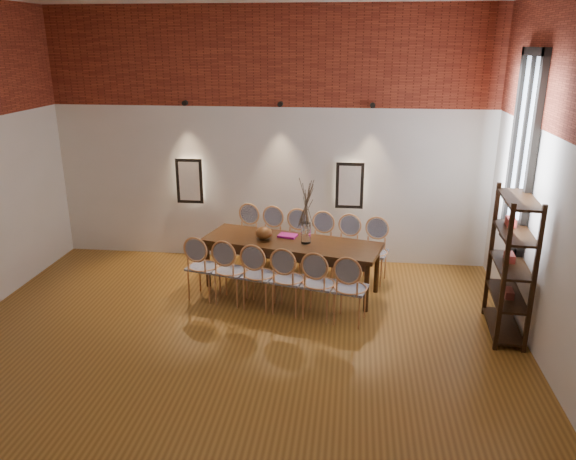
# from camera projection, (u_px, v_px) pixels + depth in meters

# --- Properties ---
(floor) EXTENTS (7.00, 7.00, 0.02)m
(floor) POSITION_uv_depth(u_px,v_px,m) (223.00, 372.00, 6.19)
(floor) COLOR #926023
(floor) RESTS_ON ground
(wall_back) EXTENTS (7.00, 0.10, 4.00)m
(wall_back) POSITION_uv_depth(u_px,v_px,m) (269.00, 138.00, 8.90)
(wall_back) COLOR silver
(wall_back) RESTS_ON ground
(wall_front) EXTENTS (7.00, 0.10, 4.00)m
(wall_front) POSITION_uv_depth(u_px,v_px,m) (2.00, 431.00, 2.21)
(wall_front) COLOR silver
(wall_front) RESTS_ON ground
(brick_band_back) EXTENTS (7.00, 0.02, 1.50)m
(brick_band_back) POSITION_uv_depth(u_px,v_px,m) (267.00, 56.00, 8.43)
(brick_band_back) COLOR maroon
(brick_band_back) RESTS_ON ground
(niche_left) EXTENTS (0.36, 0.06, 0.66)m
(niche_left) POSITION_uv_depth(u_px,v_px,m) (190.00, 181.00, 9.17)
(niche_left) COLOR #FFEAC6
(niche_left) RESTS_ON wall_back
(niche_right) EXTENTS (0.36, 0.06, 0.66)m
(niche_right) POSITION_uv_depth(u_px,v_px,m) (350.00, 185.00, 8.88)
(niche_right) COLOR #FFEAC6
(niche_right) RESTS_ON wall_back
(spot_fixture_left) EXTENTS (0.08, 0.10, 0.08)m
(spot_fixture_left) POSITION_uv_depth(u_px,v_px,m) (185.00, 103.00, 8.74)
(spot_fixture_left) COLOR black
(spot_fixture_left) RESTS_ON wall_back
(spot_fixture_mid) EXTENTS (0.08, 0.10, 0.08)m
(spot_fixture_mid) POSITION_uv_depth(u_px,v_px,m) (280.00, 104.00, 8.58)
(spot_fixture_mid) COLOR black
(spot_fixture_mid) RESTS_ON wall_back
(spot_fixture_right) EXTENTS (0.08, 0.10, 0.08)m
(spot_fixture_right) POSITION_uv_depth(u_px,v_px,m) (373.00, 105.00, 8.42)
(spot_fixture_right) COLOR black
(spot_fixture_right) RESTS_ON wall_back
(window_glass) EXTENTS (0.02, 0.78, 2.38)m
(window_glass) POSITION_uv_depth(u_px,v_px,m) (524.00, 152.00, 7.01)
(window_glass) COLOR silver
(window_glass) RESTS_ON wall_right
(window_frame) EXTENTS (0.08, 0.90, 2.50)m
(window_frame) POSITION_uv_depth(u_px,v_px,m) (522.00, 152.00, 7.01)
(window_frame) COLOR black
(window_frame) RESTS_ON wall_right
(window_mullion) EXTENTS (0.06, 0.06, 2.40)m
(window_mullion) POSITION_uv_depth(u_px,v_px,m) (522.00, 152.00, 7.01)
(window_mullion) COLOR black
(window_mullion) RESTS_ON wall_right
(dining_table) EXTENTS (2.66, 1.39, 0.75)m
(dining_table) POSITION_uv_depth(u_px,v_px,m) (291.00, 265.00, 8.15)
(dining_table) COLOR #351C0B
(dining_table) RESTS_ON floor
(chair_near_a) EXTENTS (0.53, 0.53, 0.94)m
(chair_near_a) POSITION_uv_depth(u_px,v_px,m) (204.00, 266.00, 7.85)
(chair_near_a) COLOR tan
(chair_near_a) RESTS_ON floor
(chair_near_b) EXTENTS (0.53, 0.53, 0.94)m
(chair_near_b) POSITION_uv_depth(u_px,v_px,m) (231.00, 271.00, 7.71)
(chair_near_b) COLOR tan
(chair_near_b) RESTS_ON floor
(chair_near_c) EXTENTS (0.53, 0.53, 0.94)m
(chair_near_c) POSITION_uv_depth(u_px,v_px,m) (259.00, 275.00, 7.57)
(chair_near_c) COLOR tan
(chair_near_c) RESTS_ON floor
(chair_near_d) EXTENTS (0.53, 0.53, 0.94)m
(chair_near_d) POSITION_uv_depth(u_px,v_px,m) (288.00, 279.00, 7.43)
(chair_near_d) COLOR tan
(chair_near_d) RESTS_ON floor
(chair_near_e) EXTENTS (0.53, 0.53, 0.94)m
(chair_near_e) POSITION_uv_depth(u_px,v_px,m) (319.00, 284.00, 7.30)
(chair_near_e) COLOR tan
(chair_near_e) RESTS_ON floor
(chair_near_f) EXTENTS (0.53, 0.53, 0.94)m
(chair_near_f) POSITION_uv_depth(u_px,v_px,m) (350.00, 288.00, 7.16)
(chair_near_f) COLOR tan
(chair_near_f) RESTS_ON floor
(chair_far_a) EXTENTS (0.53, 0.53, 0.94)m
(chair_far_a) POSITION_uv_depth(u_px,v_px,m) (244.00, 236.00, 9.08)
(chair_far_a) COLOR tan
(chair_far_a) RESTS_ON floor
(chair_far_b) EXTENTS (0.53, 0.53, 0.94)m
(chair_far_b) POSITION_uv_depth(u_px,v_px,m) (269.00, 239.00, 8.94)
(chair_far_b) COLOR tan
(chair_far_b) RESTS_ON floor
(chair_far_c) EXTENTS (0.53, 0.53, 0.94)m
(chair_far_c) POSITION_uv_depth(u_px,v_px,m) (294.00, 242.00, 8.80)
(chair_far_c) COLOR tan
(chair_far_c) RESTS_ON floor
(chair_far_d) EXTENTS (0.53, 0.53, 0.94)m
(chair_far_d) POSITION_uv_depth(u_px,v_px,m) (319.00, 246.00, 8.66)
(chair_far_d) COLOR tan
(chair_far_d) RESTS_ON floor
(chair_far_e) EXTENTS (0.53, 0.53, 0.94)m
(chair_far_e) POSITION_uv_depth(u_px,v_px,m) (346.00, 249.00, 8.52)
(chair_far_e) COLOR tan
(chair_far_e) RESTS_ON floor
(chair_far_f) EXTENTS (0.53, 0.53, 0.94)m
(chair_far_f) POSITION_uv_depth(u_px,v_px,m) (373.00, 252.00, 8.38)
(chair_far_f) COLOR tan
(chair_far_f) RESTS_ON floor
(vase) EXTENTS (0.14, 0.14, 0.30)m
(vase) POSITION_uv_depth(u_px,v_px,m) (306.00, 233.00, 7.91)
(vase) COLOR silver
(vase) RESTS_ON dining_table
(dried_branches) EXTENTS (0.50, 0.50, 0.70)m
(dried_branches) POSITION_uv_depth(u_px,v_px,m) (306.00, 202.00, 7.76)
(dried_branches) COLOR #463727
(dried_branches) RESTS_ON vase
(bowl) EXTENTS (0.24, 0.24, 0.18)m
(bowl) POSITION_uv_depth(u_px,v_px,m) (264.00, 233.00, 8.09)
(bowl) COLOR brown
(bowl) RESTS_ON dining_table
(book) EXTENTS (0.30, 0.24, 0.03)m
(book) POSITION_uv_depth(u_px,v_px,m) (288.00, 236.00, 8.20)
(book) COLOR #8F1271
(book) RESTS_ON dining_table
(shelving_rack) EXTENTS (0.45, 1.02, 1.80)m
(shelving_rack) POSITION_uv_depth(u_px,v_px,m) (511.00, 265.00, 6.77)
(shelving_rack) COLOR black
(shelving_rack) RESTS_ON floor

